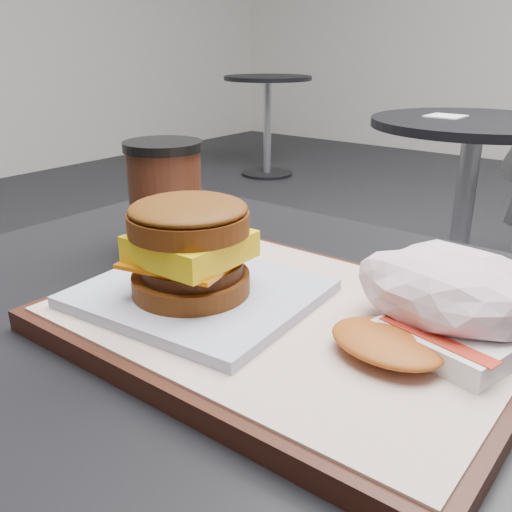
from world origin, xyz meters
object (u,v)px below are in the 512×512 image
object	(u,v)px
breakfast_sandwich	(193,259)
hash_brown	(418,342)
customer_table	(263,476)
neighbor_table	(468,176)
crumpled_wrapper	(451,291)
serving_tray	(288,323)
coffee_cup	(165,193)

from	to	relation	value
breakfast_sandwich	hash_brown	size ratio (longest dim) A/B	1.59
customer_table	neighbor_table	bearing A→B (deg)	101.98
crumpled_wrapper	serving_tray	bearing A→B (deg)	-154.65
customer_table	hash_brown	world-z (taller)	hash_brown
breakfast_sandwich	neighbor_table	size ratio (longest dim) A/B	0.27
coffee_cup	neighbor_table	xyz separation A→B (m)	(-0.15, 1.58, -0.29)
hash_brown	neighbor_table	size ratio (longest dim) A/B	0.17
breakfast_sandwich	crumpled_wrapper	bearing A→B (deg)	24.41
crumpled_wrapper	hash_brown	bearing A→B (deg)	-92.09
customer_table	hash_brown	xyz separation A→B (m)	(0.15, -0.02, 0.22)
customer_table	breakfast_sandwich	world-z (taller)	breakfast_sandwich
customer_table	serving_tray	distance (m)	0.20
coffee_cup	breakfast_sandwich	bearing A→B (deg)	-37.10
customer_table	crumpled_wrapper	bearing A→B (deg)	12.95
hash_brown	crumpled_wrapper	bearing A→B (deg)	87.91
customer_table	crumpled_wrapper	size ratio (longest dim) A/B	5.56
breakfast_sandwich	serving_tray	bearing A→B (deg)	22.98
neighbor_table	hash_brown	bearing A→B (deg)	-73.29
customer_table	serving_tray	size ratio (longest dim) A/B	2.11
hash_brown	serving_tray	bearing A→B (deg)	-179.87
coffee_cup	serving_tray	bearing A→B (deg)	-20.67
customer_table	breakfast_sandwich	bearing A→B (deg)	-126.06
customer_table	hash_brown	bearing A→B (deg)	-7.01
coffee_cup	crumpled_wrapper	bearing A→B (deg)	-5.78
customer_table	neighbor_table	distance (m)	1.69
serving_tray	crumpled_wrapper	distance (m)	0.13
hash_brown	neighbor_table	bearing A→B (deg)	106.71
customer_table	serving_tray	world-z (taller)	serving_tray
hash_brown	breakfast_sandwich	bearing A→B (deg)	-170.18
serving_tray	neighbor_table	world-z (taller)	serving_tray
crumpled_wrapper	coffee_cup	xyz separation A→B (m)	(-0.35, 0.04, 0.01)
breakfast_sandwich	coffee_cup	size ratio (longest dim) A/B	1.62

